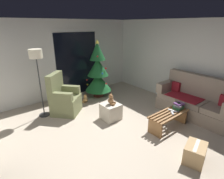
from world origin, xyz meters
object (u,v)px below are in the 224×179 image
(cardboard_box_taped_mid_floor, at_px, (195,153))
(cell_phone, at_px, (179,103))
(couch, at_px, (195,101))
(book_stack, at_px, (179,106))
(ottoman, at_px, (111,111))
(remote_white, at_px, (171,110))
(coffee_table, at_px, (168,118))
(floor_lamp, at_px, (37,61))
(christmas_tree, at_px, (98,72))
(armchair, at_px, (64,99))
(teddy_bear_honey_by_tree, at_px, (85,99))
(remote_silver, at_px, (172,113))
(teddy_bear_chestnut, at_px, (111,100))
(remote_graphite, at_px, (176,112))

(cardboard_box_taped_mid_floor, bearing_deg, cell_phone, 45.98)
(couch, xyz_separation_m, book_stack, (-0.72, 0.05, 0.07))
(cardboard_box_taped_mid_floor, bearing_deg, ottoman, 96.04)
(couch, height_order, ottoman, couch)
(remote_white, bearing_deg, cell_phone, 162.47)
(remote_white, xyz_separation_m, book_stack, (0.23, -0.06, 0.07))
(coffee_table, relative_size, floor_lamp, 0.62)
(coffee_table, xyz_separation_m, christmas_tree, (-0.16, 2.70, 0.58))
(armchair, bearing_deg, coffee_table, -54.94)
(teddy_bear_honey_by_tree, relative_size, cardboard_box_taped_mid_floor, 0.54)
(remote_silver, distance_m, ottoman, 1.52)
(floor_lamp, bearing_deg, cardboard_box_taped_mid_floor, -65.98)
(christmas_tree, relative_size, floor_lamp, 1.06)
(ottoman, bearing_deg, teddy_bear_chestnut, -56.15)
(remote_silver, distance_m, book_stack, 0.34)
(christmas_tree, distance_m, cardboard_box_taped_mid_floor, 3.75)
(remote_silver, distance_m, christmas_tree, 2.80)
(remote_graphite, height_order, floor_lamp, floor_lamp)
(couch, distance_m, remote_graphite, 0.92)
(teddy_bear_honey_by_tree, height_order, cardboard_box_taped_mid_floor, cardboard_box_taped_mid_floor)
(remote_white, height_order, cardboard_box_taped_mid_floor, remote_white)
(armchair, bearing_deg, teddy_bear_chestnut, -53.65)
(book_stack, distance_m, armchair, 3.01)
(book_stack, xyz_separation_m, teddy_bear_honey_by_tree, (-1.18, 2.51, -0.34))
(couch, relative_size, ottoman, 4.41)
(floor_lamp, bearing_deg, coffee_table, -49.62)
(teddy_bear_chestnut, xyz_separation_m, teddy_bear_honey_by_tree, (-0.01, 1.31, -0.42))
(armchair, distance_m, teddy_bear_chestnut, 1.35)
(remote_silver, height_order, book_stack, book_stack)
(cell_phone, distance_m, teddy_bear_honey_by_tree, 2.79)
(remote_silver, bearing_deg, remote_white, -92.21)
(remote_graphite, xyz_separation_m, cell_phone, (0.19, 0.07, 0.15))
(coffee_table, bearing_deg, floor_lamp, 130.38)
(remote_white, xyz_separation_m, armchair, (-1.74, 2.22, 0.00))
(armchair, height_order, floor_lamp, floor_lamp)
(remote_white, relative_size, christmas_tree, 0.08)
(remote_white, distance_m, floor_lamp, 3.49)
(christmas_tree, distance_m, armchair, 1.56)
(coffee_table, xyz_separation_m, remote_white, (0.15, 0.05, 0.14))
(cell_phone, bearing_deg, ottoman, 166.25)
(remote_white, bearing_deg, couch, 168.21)
(couch, relative_size, floor_lamp, 1.09)
(couch, relative_size, cell_phone, 13.49)
(christmas_tree, xyz_separation_m, cardboard_box_taped_mid_floor, (-0.42, -3.66, -0.67))
(coffee_table, distance_m, remote_silver, 0.16)
(book_stack, bearing_deg, teddy_bear_honey_by_tree, 115.17)
(remote_graphite, distance_m, cell_phone, 0.25)
(armchair, bearing_deg, cell_phone, -49.26)
(coffee_table, relative_size, christmas_tree, 0.58)
(teddy_bear_chestnut, bearing_deg, couch, -33.35)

